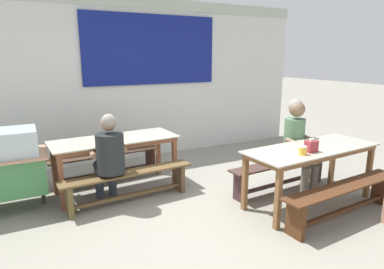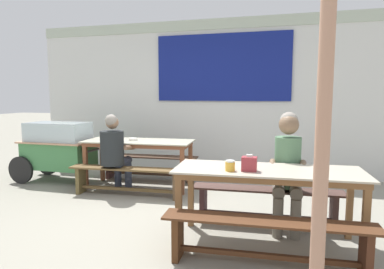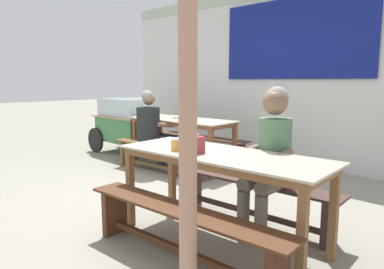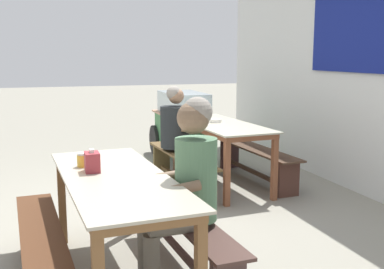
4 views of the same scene
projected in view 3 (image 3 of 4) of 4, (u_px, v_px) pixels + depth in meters
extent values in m
plane|color=gray|center=(152.00, 196.00, 4.25)|extent=(40.00, 40.00, 0.00)
cube|color=silver|center=(276.00, 81.00, 5.97)|extent=(7.09, 0.12, 2.72)
cube|color=navy|center=(293.00, 39.00, 5.58)|extent=(2.54, 0.03, 1.25)
cube|color=#B6B399|center=(182.00, 119.00, 5.57)|extent=(1.79, 0.81, 0.02)
cube|color=brown|center=(182.00, 122.00, 5.57)|extent=(1.71, 0.75, 0.06)
cube|color=brown|center=(234.00, 149.00, 5.33)|extent=(0.06, 0.06, 0.69)
cube|color=brown|center=(211.00, 155.00, 4.90)|extent=(0.06, 0.06, 0.69)
cube|color=brown|center=(160.00, 138.00, 6.36)|extent=(0.06, 0.06, 0.69)
cube|color=brown|center=(135.00, 142.00, 5.93)|extent=(0.06, 0.06, 0.69)
cube|color=#B7AD97|center=(221.00, 154.00, 2.96)|extent=(1.90, 0.80, 0.02)
cube|color=brown|center=(221.00, 159.00, 2.97)|extent=(1.81, 0.74, 0.06)
cube|color=brown|center=(333.00, 217.00, 2.68)|extent=(0.06, 0.06, 0.69)
cube|color=brown|center=(302.00, 243.00, 2.26)|extent=(0.06, 0.06, 0.69)
cube|color=brown|center=(172.00, 177.00, 3.78)|extent=(0.06, 0.06, 0.69)
cube|color=brown|center=(130.00, 190.00, 3.36)|extent=(0.06, 0.06, 0.69)
cube|color=#473122|center=(202.00, 137.00, 6.00)|extent=(1.75, 0.43, 0.02)
cube|color=#4D2E25|center=(239.00, 156.00, 5.55)|extent=(0.08, 0.27, 0.41)
cube|color=#422A28|center=(171.00, 145.00, 6.51)|extent=(0.08, 0.27, 0.41)
cube|color=#473122|center=(202.00, 155.00, 6.05)|extent=(1.45, 0.14, 0.04)
cube|color=brown|center=(159.00, 146.00, 5.24)|extent=(1.77, 0.37, 0.03)
cube|color=brown|center=(199.00, 168.00, 4.78)|extent=(0.07, 0.22, 0.40)
cube|color=brown|center=(127.00, 153.00, 5.76)|extent=(0.07, 0.22, 0.40)
cube|color=brown|center=(159.00, 166.00, 5.29)|extent=(1.48, 0.14, 0.04)
cube|color=#442E28|center=(252.00, 181.00, 3.39)|extent=(1.74, 0.37, 0.02)
cube|color=#45312E|center=(329.00, 223.00, 2.94)|extent=(0.07, 0.22, 0.40)
cube|color=#40282C|center=(193.00, 188.00, 3.90)|extent=(0.07, 0.22, 0.40)
cube|color=#442E28|center=(251.00, 213.00, 3.44)|extent=(1.44, 0.13, 0.04)
cube|color=#4A2A17|center=(180.00, 210.00, 2.63)|extent=(1.86, 0.39, 0.02)
cube|color=#4E2C16|center=(115.00, 212.00, 3.19)|extent=(0.07, 0.24, 0.41)
cube|color=#4A2A17|center=(180.00, 250.00, 2.68)|extent=(1.56, 0.14, 0.04)
cube|color=#42834A|center=(126.00, 129.00, 6.65)|extent=(1.15, 0.62, 0.46)
cube|color=silver|center=(125.00, 108.00, 6.59)|extent=(1.03, 0.56, 0.34)
cube|color=tan|center=(125.00, 116.00, 6.61)|extent=(1.23, 0.70, 0.02)
cylinder|color=black|center=(125.00, 136.00, 7.28)|extent=(0.47, 0.05, 0.47)
cylinder|color=black|center=(96.00, 140.00, 6.81)|extent=(0.47, 0.05, 0.47)
cylinder|color=#333333|center=(143.00, 151.00, 6.34)|extent=(0.05, 0.05, 0.23)
cylinder|color=#3F3F3F|center=(151.00, 126.00, 6.10)|extent=(0.04, 0.62, 0.04)
cylinder|color=#323848|center=(169.00, 154.00, 5.60)|extent=(0.11, 0.11, 0.43)
cylinder|color=#323848|center=(162.00, 153.00, 5.72)|extent=(0.11, 0.11, 0.43)
cylinder|color=#323848|center=(161.00, 139.00, 5.44)|extent=(0.14, 0.38, 0.13)
cylinder|color=#323848|center=(153.00, 138.00, 5.56)|extent=(0.14, 0.38, 0.13)
cylinder|color=#212526|center=(148.00, 124.00, 5.34)|extent=(0.35, 0.35, 0.51)
sphere|color=#916B4F|center=(149.00, 99.00, 5.30)|extent=(0.19, 0.19, 0.19)
sphere|color=gray|center=(147.00, 96.00, 5.27)|extent=(0.18, 0.18, 0.18)
cylinder|color=#916B4F|center=(166.00, 125.00, 5.34)|extent=(0.08, 0.31, 0.11)
cylinder|color=#916B4F|center=(149.00, 123.00, 5.60)|extent=(0.08, 0.30, 0.08)
cylinder|color=#6C6659|center=(243.00, 214.00, 3.09)|extent=(0.11, 0.11, 0.43)
cylinder|color=#6C6659|center=(261.00, 220.00, 2.97)|extent=(0.11, 0.11, 0.43)
cylinder|color=#6C6659|center=(255.00, 181.00, 3.17)|extent=(0.14, 0.38, 0.13)
cylinder|color=#6C6659|center=(273.00, 185.00, 3.05)|extent=(0.14, 0.38, 0.13)
cylinder|color=#4F7554|center=(275.00, 150.00, 3.19)|extent=(0.29, 0.29, 0.57)
sphere|color=brown|center=(275.00, 102.00, 3.11)|extent=(0.22, 0.22, 0.22)
sphere|color=gray|center=(277.00, 98.00, 3.13)|extent=(0.20, 0.20, 0.20)
cylinder|color=brown|center=(248.00, 151.00, 3.18)|extent=(0.08, 0.31, 0.10)
cylinder|color=brown|center=(281.00, 157.00, 2.95)|extent=(0.08, 0.31, 0.11)
cube|color=#962F37|center=(195.00, 144.00, 2.97)|extent=(0.14, 0.10, 0.14)
cube|color=white|center=(195.00, 135.00, 2.96)|extent=(0.06, 0.03, 0.02)
cylinder|color=gold|center=(176.00, 145.00, 3.06)|extent=(0.10, 0.10, 0.09)
cylinder|color=white|center=(176.00, 139.00, 3.06)|extent=(0.09, 0.09, 0.02)
cylinder|color=silver|center=(177.00, 117.00, 5.61)|extent=(0.14, 0.14, 0.04)
cylinder|color=tan|center=(188.00, 107.00, 2.03)|extent=(0.11, 0.11, 2.43)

